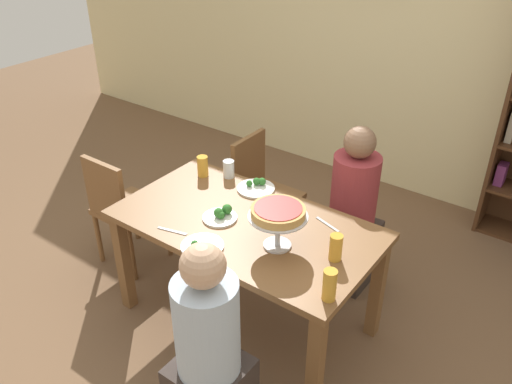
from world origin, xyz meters
name	(u,v)px	position (x,y,z in m)	size (l,w,h in m)	color
ground_plane	(247,317)	(0.00, 0.00, 0.00)	(12.00, 12.00, 0.00)	brown
rear_partition	(412,27)	(0.00, 2.20, 1.40)	(8.00, 0.12, 2.80)	beige
dining_table	(246,236)	(0.00, 0.00, 0.64)	(1.51, 0.83, 0.74)	brown
diner_far_right	(351,219)	(0.32, 0.73, 0.49)	(0.34, 0.34, 1.15)	#382D28
diner_near_right	(209,360)	(0.33, -0.72, 0.49)	(0.34, 0.34, 1.15)	#382D28
chair_far_left	(261,189)	(-0.40, 0.70, 0.49)	(0.40, 0.40, 0.87)	brown
chair_head_west	(121,206)	(-1.04, -0.05, 0.49)	(0.40, 0.40, 0.87)	brown
deep_dish_pizza_stand	(278,215)	(0.27, -0.08, 0.94)	(0.31, 0.31, 0.24)	silver
salad_plate_near_diner	(222,215)	(-0.14, -0.05, 0.76)	(0.20, 0.20, 0.07)	white
salad_plate_far_diner	(202,246)	(-0.04, -0.33, 0.75)	(0.23, 0.23, 0.05)	white
salad_plate_spare	(256,187)	(-0.17, 0.33, 0.76)	(0.24, 0.24, 0.06)	white
beer_glass_amber_tall	(203,166)	(-0.55, 0.27, 0.81)	(0.07, 0.07, 0.14)	gold
beer_glass_amber_short	(336,248)	(0.57, 0.00, 0.81)	(0.07, 0.07, 0.15)	gold
beer_glass_amber_spare	(330,285)	(0.69, -0.28, 0.82)	(0.07, 0.07, 0.16)	gold
water_glass_clear_near	(229,169)	(-0.41, 0.36, 0.80)	(0.07, 0.07, 0.12)	white
cutlery_fork_near	(327,224)	(0.39, 0.25, 0.74)	(0.18, 0.02, 0.01)	silver
cutlery_knife_near	(172,231)	(-0.27, -0.31, 0.74)	(0.18, 0.02, 0.01)	silver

